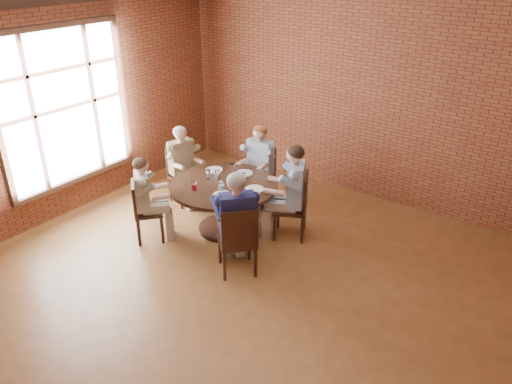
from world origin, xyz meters
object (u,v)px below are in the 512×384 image
Objects in this scene: chair_a at (297,204)px; chair_d at (143,209)px; diner_a at (291,192)px; chair_e at (238,239)px; chair_b at (261,173)px; diner_e at (237,223)px; diner_d at (147,200)px; chair_c at (182,172)px; diner_c at (183,166)px; dining_table at (224,197)px; smartphone at (234,199)px; diner_b at (259,166)px.

chair_d is at bearing -78.00° from chair_a.
diner_a is 1.43× the size of chair_e.
chair_d is at bearing -113.99° from chair_b.
diner_e reaches higher than diner_a.
diner_a is 1.11× the size of diner_d.
chair_c is 0.71× the size of diner_c.
diner_d is (0.05, 0.05, 0.13)m from chair_d.
diner_e is at bearing -42.26° from dining_table.
chair_c is at bearing 90.00° from diner_c.
smartphone is at bearing -96.13° from diner_e.
dining_table is 1.05m from chair_a.
diner_b reaches higher than diner_c.
smartphone is (0.52, -1.37, 0.25)m from chair_b.
chair_c is 1.72m from smartphone.
diner_e is (1.92, -1.04, 0.20)m from chair_c.
dining_table is 0.97m from diner_a.
chair_e reaches higher than smartphone.
diner_d is at bearing -145.19° from diner_c.
diner_c is (-1.94, -0.10, -0.05)m from diner_a.
chair_b reaches higher than chair_c.
chair_b is at bearing -66.93° from diner_d.
chair_a is 0.70× the size of diner_e.
chair_c is 0.73× the size of diner_d.
diner_a is 2.07m from chair_d.
chair_b is 1.24m from diner_c.
chair_a is 2.10m from chair_c.
diner_d is (-0.61, -1.80, -0.03)m from diner_b.
dining_table is 1.24× the size of diner_d.
diner_c reaches higher than chair_c.
dining_table is 1.12× the size of diner_a.
diner_c is at bearing -76.53° from diner_e.
diner_b is 1.47× the size of chair_d.
diner_c is at bearing -33.63° from chair_d.
diner_a is at bearing -71.27° from chair_c.
diner_b is at bearing -146.84° from diner_a.
diner_e is (-0.17, -1.16, 0.17)m from chair_a.
chair_d reaches higher than dining_table.
chair_c is 2.27m from chair_e.
diner_e is 0.53m from smartphone.
chair_a is 2.08m from diner_d.
chair_b is 0.74× the size of diner_d.
dining_table is at bearing -90.00° from chair_a.
diner_e reaches higher than chair_a.
chair_e reaches higher than chair_c.
diner_e is at bearing -28.61° from smartphone.
dining_table is 1.05m from diner_e.
diner_c is 0.92× the size of diner_e.
chair_c is at bearing 177.45° from smartphone.
chair_b is at bearing -146.30° from chair_a.
diner_b reaches higher than chair_d.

